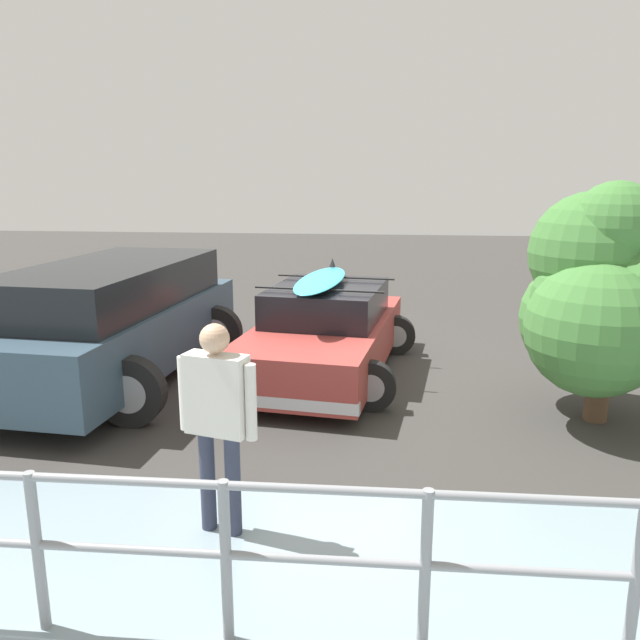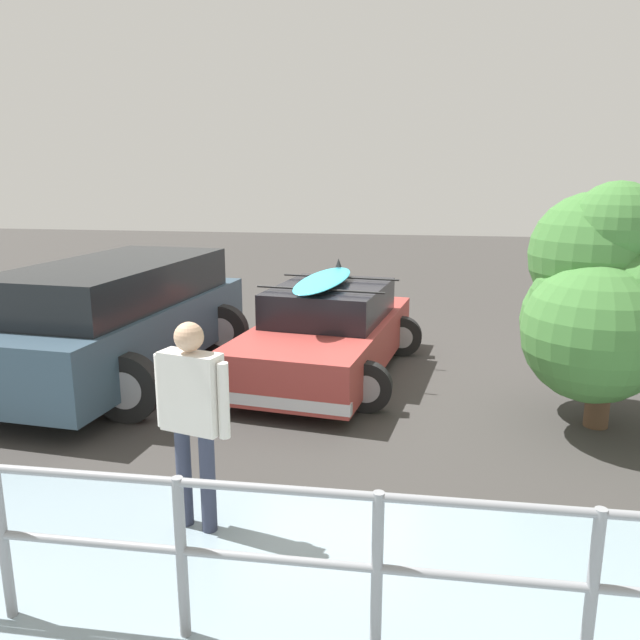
{
  "view_description": "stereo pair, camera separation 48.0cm",
  "coord_description": "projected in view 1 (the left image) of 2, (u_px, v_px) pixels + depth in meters",
  "views": [
    {
      "loc": [
        -0.71,
        8.62,
        2.86
      ],
      "look_at": [
        0.18,
        0.52,
        0.95
      ],
      "focal_mm": 35.0,
      "sensor_mm": 36.0,
      "label": 1
    },
    {
      "loc": [
        -1.19,
        8.55,
        2.86
      ],
      "look_at": [
        0.18,
        0.52,
        0.95
      ],
      "focal_mm": 35.0,
      "sensor_mm": 36.0,
      "label": 2
    }
  ],
  "objects": [
    {
      "name": "sedan_car",
      "position": [
        325.0,
        332.0,
        9.06
      ],
      "size": [
        2.71,
        4.34,
        1.57
      ],
      "color": "#9E3833",
      "rests_on": "ground"
    },
    {
      "name": "ground_plane",
      "position": [
        336.0,
        376.0,
        9.07
      ],
      "size": [
        44.0,
        44.0,
        0.02
      ],
      "primitive_type": "cube",
      "color": "#383533",
      "rests_on": "ground"
    },
    {
      "name": "suv_car",
      "position": [
        114.0,
        320.0,
        8.64
      ],
      "size": [
        2.96,
        5.03,
        1.68
      ],
      "color": "#334756",
      "rests_on": "ground"
    },
    {
      "name": "railing_fence",
      "position": [
        324.0,
        545.0,
        3.71
      ],
      "size": [
        8.49,
        0.24,
        1.09
      ],
      "color": "gray",
      "rests_on": "ground"
    },
    {
      "name": "person_bystander",
      "position": [
        217.0,
        410.0,
        4.89
      ],
      "size": [
        0.66,
        0.32,
        1.75
      ],
      "color": "#33384C",
      "rests_on": "ground"
    },
    {
      "name": "bush_near_left",
      "position": [
        601.0,
        298.0,
        7.15
      ],
      "size": [
        2.05,
        2.24,
        2.8
      ],
      "color": "brown",
      "rests_on": "ground"
    }
  ]
}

